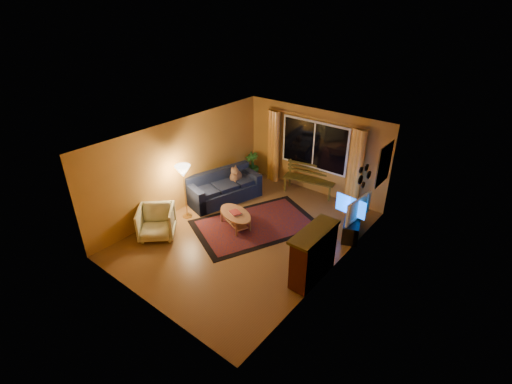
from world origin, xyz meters
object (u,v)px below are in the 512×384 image
Objects in this scene: floor_lamp at (185,192)px; coffee_table at (236,220)px; armchair at (156,221)px; sofa at (224,187)px; tv_console at (352,226)px; bench at (309,186)px.

coffee_table is at bearing 18.05° from floor_lamp.
armchair reaches higher than coffee_table.
sofa is 1.85× the size of tv_console.
coffee_table is (-0.51, -2.70, -0.02)m from bench.
armchair is at bearing -160.76° from tv_console.
bench is 2.51m from sofa.
armchair is 0.77× the size of coffee_table.
coffee_table is at bearing -167.93° from tv_console.
coffee_table is 2.89m from tv_console.
bench is 4.54m from armchair.
bench is at bearing 79.42° from coffee_table.
armchair is (-0.05, -2.35, 0.01)m from sofa.
sofa is 3.70m from tv_console.
tv_console is (3.67, 3.04, -0.19)m from armchair.
floor_lamp reaches higher than coffee_table.
bench is 2.75m from coffee_table.
sofa is 1.48m from coffee_table.
bench is 2.25m from tv_console.
bench is 1.78× the size of armchair.
floor_lamp reaches higher than sofa.
armchair is 4.77m from tv_console.
floor_lamp reaches higher than armchair.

